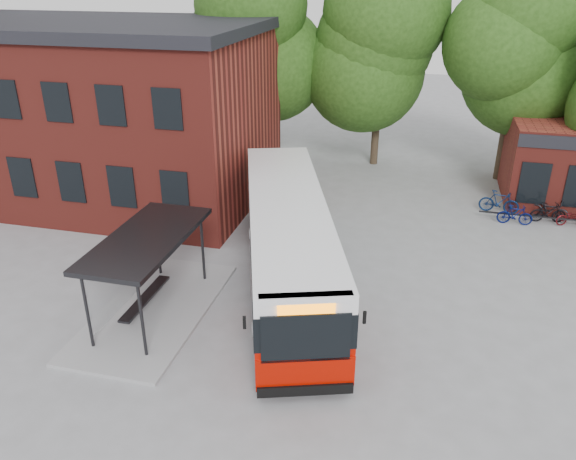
% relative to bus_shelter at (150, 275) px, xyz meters
% --- Properties ---
extents(ground, '(100.00, 100.00, 0.00)m').
position_rel_bus_shelter_xyz_m(ground, '(4.50, 1.00, -1.45)').
color(ground, gray).
extents(station_building, '(18.40, 10.40, 8.50)m').
position_rel_bus_shelter_xyz_m(station_building, '(-8.50, 10.00, 2.80)').
color(station_building, maroon).
rests_on(station_building, ground).
extents(bus_shelter, '(3.60, 7.00, 2.90)m').
position_rel_bus_shelter_xyz_m(bus_shelter, '(0.00, 0.00, 0.00)').
color(bus_shelter, '#242427').
rests_on(bus_shelter, ground).
extents(bike_rail, '(5.20, 0.10, 0.38)m').
position_rel_bus_shelter_xyz_m(bike_rail, '(13.78, 11.00, -1.26)').
color(bike_rail, '#242427').
rests_on(bike_rail, ground).
extents(tree_0, '(7.92, 7.92, 11.00)m').
position_rel_bus_shelter_xyz_m(tree_0, '(-1.50, 17.00, 4.05)').
color(tree_0, '#204311').
rests_on(tree_0, ground).
extents(tree_1, '(7.92, 7.92, 10.40)m').
position_rel_bus_shelter_xyz_m(tree_1, '(5.50, 18.00, 3.75)').
color(tree_1, '#204311').
rests_on(tree_1, ground).
extents(tree_2, '(7.92, 7.92, 11.00)m').
position_rel_bus_shelter_xyz_m(tree_2, '(12.50, 17.00, 4.05)').
color(tree_2, '#204311').
rests_on(tree_2, ground).
extents(city_bus, '(6.71, 13.17, 3.29)m').
position_rel_bus_shelter_xyz_m(city_bus, '(3.93, 3.05, 0.20)').
color(city_bus, '#A60B00').
rests_on(city_bus, ground).
extents(bicycle_1, '(1.90, 0.74, 1.11)m').
position_rel_bus_shelter_xyz_m(bicycle_1, '(12.13, 11.92, -0.90)').
color(bicycle_1, '#0B1F45').
rests_on(bicycle_1, ground).
extents(bicycle_3, '(1.56, 0.46, 0.94)m').
position_rel_bus_shelter_xyz_m(bicycle_3, '(12.72, 10.67, -0.98)').
color(bicycle_3, '#060F48').
rests_on(bicycle_3, ground).
extents(bicycle_4, '(1.81, 1.09, 0.90)m').
position_rel_bus_shelter_xyz_m(bicycle_4, '(14.37, 11.82, -1.00)').
color(bicycle_4, black).
rests_on(bicycle_4, ground).
extents(bicycle_5, '(1.66, 0.69, 0.97)m').
position_rel_bus_shelter_xyz_m(bicycle_5, '(14.23, 11.30, -0.97)').
color(bicycle_5, black).
rests_on(bicycle_5, ground).
extents(bicycle_6, '(1.64, 1.06, 0.82)m').
position_rel_bus_shelter_xyz_m(bicycle_6, '(15.27, 11.24, -1.04)').
color(bicycle_6, '#570E13').
rests_on(bicycle_6, ground).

